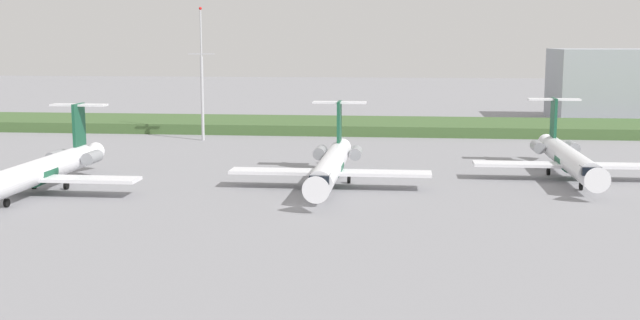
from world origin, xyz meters
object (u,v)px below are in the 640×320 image
at_px(regional_jet_second, 331,164).
at_px(regional_jet_third, 568,157).
at_px(regional_jet_nearest, 42,170).
at_px(antenna_mast, 202,86).

distance_m(regional_jet_second, regional_jet_third, 29.30).
height_order(regional_jet_nearest, antenna_mast, antenna_mast).
relative_size(regional_jet_second, antenna_mast, 1.41).
height_order(regional_jet_third, antenna_mast, antenna_mast).
xyz_separation_m(regional_jet_second, antenna_mast, (-25.40, 39.49, 6.63)).
bearing_deg(regional_jet_nearest, regional_jet_third, 14.90).
xyz_separation_m(regional_jet_second, regional_jet_third, (28.06, 8.42, 0.00)).
distance_m(regional_jet_third, antenna_mast, 62.19).
bearing_deg(antenna_mast, regional_jet_nearest, -97.21).
relative_size(regional_jet_third, antenna_mast, 1.41).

